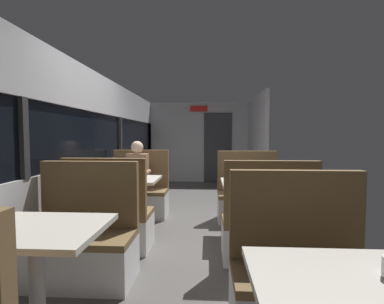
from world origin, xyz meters
name	(u,v)px	position (x,y,z in m)	size (l,w,h in m)	color
ground_plane	(189,231)	(0.00, 0.00, -0.01)	(3.30, 9.20, 0.02)	#514F4C
carriage_window_panel_left	(88,153)	(-1.45, 0.00, 1.11)	(0.09, 8.48, 2.30)	#B2B2B7
carriage_end_bulkhead	(201,143)	(0.06, 4.19, 1.14)	(2.90, 0.11, 2.30)	#B2B2B7
carriage_aisle_panel_right	(256,144)	(1.45, 3.00, 1.15)	(0.08, 2.40, 2.30)	#B2B2B7
dining_table_near_window	(36,242)	(-0.89, -2.09, 0.64)	(0.90, 0.70, 0.74)	#9E9EA3
bench_near_window_facing_entry	(83,245)	(-0.89, -1.39, 0.33)	(0.95, 0.50, 1.10)	silver
dining_table_mid_window	(127,185)	(-0.89, 0.01, 0.64)	(0.90, 0.70, 0.74)	#9E9EA3
bench_mid_window_facing_end	(110,222)	(-0.89, -0.69, 0.33)	(0.95, 0.50, 1.10)	silver
bench_mid_window_facing_entry	(139,196)	(-0.89, 0.71, 0.33)	(0.95, 0.50, 1.10)	silver
bench_front_aisle_facing_entry	(302,287)	(0.89, -1.99, 0.33)	(0.95, 0.50, 1.10)	silver
dining_table_rear_aisle	(256,189)	(0.89, -0.19, 0.64)	(0.90, 0.70, 0.74)	#9E9EA3
bench_rear_aisle_facing_end	(267,231)	(0.89, -0.89, 0.33)	(0.95, 0.50, 1.10)	silver
bench_rear_aisle_facing_entry	(248,200)	(0.89, 0.51, 0.33)	(0.95, 0.50, 1.10)	silver
seated_passenger	(138,185)	(-0.89, 0.64, 0.54)	(0.47, 0.55, 1.26)	#26262D
coffee_cup_secondary	(120,175)	(-1.01, 0.07, 0.79)	(0.07, 0.07, 0.09)	white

